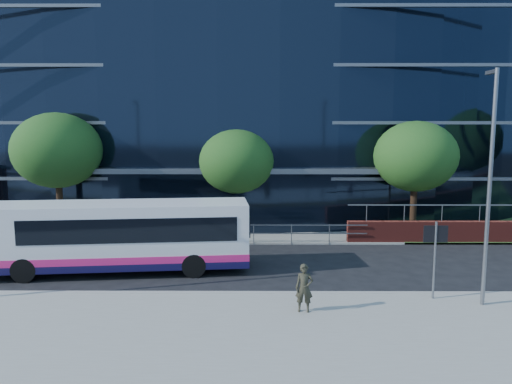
{
  "coord_description": "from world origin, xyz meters",
  "views": [
    {
      "loc": [
        -1.74,
        -18.79,
        6.36
      ],
      "look_at": [
        -1.88,
        8.0,
        2.67
      ],
      "focal_mm": 35.0,
      "sensor_mm": 36.0,
      "label": 1
    }
  ],
  "objects_px": {
    "tree_far_a": "(57,151)",
    "tree_far_b": "(236,162)",
    "street_sign": "(435,244)",
    "city_bus": "(121,236)",
    "streetlight_east": "(490,181)",
    "tree_dist_e": "(478,139)",
    "pedestrian_b": "(304,288)",
    "tree_far_c": "(415,157)"
  },
  "relations": [
    {
      "from": "tree_far_b",
      "to": "city_bus",
      "type": "distance_m",
      "value": 9.13
    },
    {
      "from": "street_sign",
      "to": "streetlight_east",
      "type": "xyz_separation_m",
      "value": [
        1.5,
        -0.59,
        2.29
      ]
    },
    {
      "from": "city_bus",
      "to": "street_sign",
      "type": "bearing_deg",
      "value": -22.77
    },
    {
      "from": "city_bus",
      "to": "pedestrian_b",
      "type": "xyz_separation_m",
      "value": [
        7.41,
        -4.96,
        -0.63
      ]
    },
    {
      "from": "tree_far_b",
      "to": "streetlight_east",
      "type": "bearing_deg",
      "value": -52.37
    },
    {
      "from": "tree_dist_e",
      "to": "tree_far_b",
      "type": "bearing_deg",
      "value": -131.52
    },
    {
      "from": "tree_far_b",
      "to": "city_bus",
      "type": "relative_size",
      "value": 0.54
    },
    {
      "from": "street_sign",
      "to": "tree_far_b",
      "type": "xyz_separation_m",
      "value": [
        -7.5,
        11.09,
        2.06
      ]
    },
    {
      "from": "tree_far_b",
      "to": "city_bus",
      "type": "xyz_separation_m",
      "value": [
        -4.63,
        -7.41,
        -2.62
      ]
    },
    {
      "from": "tree_far_a",
      "to": "pedestrian_b",
      "type": "height_order",
      "value": "tree_far_a"
    },
    {
      "from": "streetlight_east",
      "to": "pedestrian_b",
      "type": "relative_size",
      "value": 4.94
    },
    {
      "from": "street_sign",
      "to": "city_bus",
      "type": "distance_m",
      "value": 12.69
    },
    {
      "from": "city_bus",
      "to": "streetlight_east",
      "type": "bearing_deg",
      "value": -23.27
    },
    {
      "from": "street_sign",
      "to": "tree_far_a",
      "type": "height_order",
      "value": "tree_far_a"
    },
    {
      "from": "tree_far_a",
      "to": "streetlight_east",
      "type": "relative_size",
      "value": 0.87
    },
    {
      "from": "streetlight_east",
      "to": "pedestrian_b",
      "type": "bearing_deg",
      "value": -173.55
    },
    {
      "from": "city_bus",
      "to": "tree_dist_e",
      "type": "bearing_deg",
      "value": 44.24
    },
    {
      "from": "street_sign",
      "to": "city_bus",
      "type": "bearing_deg",
      "value": 163.16
    },
    {
      "from": "tree_far_a",
      "to": "tree_far_b",
      "type": "bearing_deg",
      "value": 2.86
    },
    {
      "from": "street_sign",
      "to": "tree_far_a",
      "type": "xyz_separation_m",
      "value": [
        -17.5,
        10.59,
        2.71
      ]
    },
    {
      "from": "street_sign",
      "to": "tree_far_c",
      "type": "xyz_separation_m",
      "value": [
        2.5,
        10.59,
        2.39
      ]
    },
    {
      "from": "tree_far_a",
      "to": "streetlight_east",
      "type": "height_order",
      "value": "streetlight_east"
    },
    {
      "from": "tree_far_c",
      "to": "tree_far_b",
      "type": "bearing_deg",
      "value": 177.14
    },
    {
      "from": "tree_far_a",
      "to": "tree_far_b",
      "type": "distance_m",
      "value": 10.03
    },
    {
      "from": "street_sign",
      "to": "tree_far_a",
      "type": "relative_size",
      "value": 0.4
    },
    {
      "from": "tree_far_b",
      "to": "city_bus",
      "type": "height_order",
      "value": "tree_far_b"
    },
    {
      "from": "tree_far_b",
      "to": "pedestrian_b",
      "type": "xyz_separation_m",
      "value": [
        2.77,
        -12.38,
        -3.25
      ]
    },
    {
      "from": "tree_far_a",
      "to": "pedestrian_b",
      "type": "bearing_deg",
      "value": -42.92
    },
    {
      "from": "pedestrian_b",
      "to": "streetlight_east",
      "type": "bearing_deg",
      "value": 12.73
    },
    {
      "from": "tree_dist_e",
      "to": "streetlight_east",
      "type": "relative_size",
      "value": 0.81
    },
    {
      "from": "street_sign",
      "to": "tree_far_b",
      "type": "relative_size",
      "value": 0.46
    },
    {
      "from": "tree_far_c",
      "to": "tree_dist_e",
      "type": "distance_m",
      "value": 35.36
    },
    {
      "from": "pedestrian_b",
      "to": "tree_far_c",
      "type": "bearing_deg",
      "value": 64.96
    },
    {
      "from": "tree_far_b",
      "to": "streetlight_east",
      "type": "distance_m",
      "value": 14.74
    },
    {
      "from": "street_sign",
      "to": "tree_far_a",
      "type": "distance_m",
      "value": 20.63
    },
    {
      "from": "tree_far_c",
      "to": "tree_dist_e",
      "type": "height_order",
      "value": "same"
    },
    {
      "from": "tree_dist_e",
      "to": "pedestrian_b",
      "type": "xyz_separation_m",
      "value": [
        -24.23,
        -42.88,
        -3.58
      ]
    },
    {
      "from": "tree_far_b",
      "to": "tree_dist_e",
      "type": "bearing_deg",
      "value": 48.48
    },
    {
      "from": "tree_dist_e",
      "to": "pedestrian_b",
      "type": "distance_m",
      "value": 49.38
    },
    {
      "from": "streetlight_east",
      "to": "tree_far_a",
      "type": "bearing_deg",
      "value": 149.54
    },
    {
      "from": "tree_dist_e",
      "to": "city_bus",
      "type": "height_order",
      "value": "tree_dist_e"
    },
    {
      "from": "tree_far_c",
      "to": "city_bus",
      "type": "bearing_deg",
      "value": -154.71
    }
  ]
}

